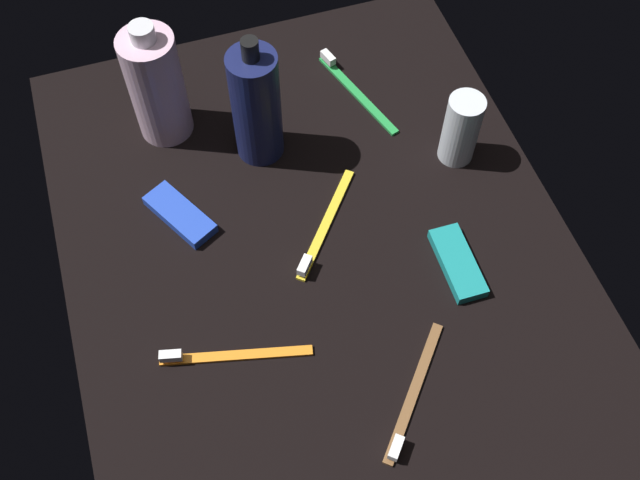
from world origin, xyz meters
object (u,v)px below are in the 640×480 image
toothbrush_orange (227,355)px  toothbrush_green (353,88)px  snack_bar_teal (458,263)px  deodorant_stick (461,129)px  snack_bar_blue (180,214)px  lotion_bottle (256,106)px  bodywash_bottle (156,86)px  toothbrush_yellow (323,229)px  toothbrush_brown (411,399)px

toothbrush_orange → toothbrush_green: (34.99, -28.02, 0.00)cm
toothbrush_orange → snack_bar_teal: toothbrush_orange is taller
deodorant_stick → snack_bar_blue: (1.46, 38.55, -4.65)cm
lotion_bottle → toothbrush_orange: 32.37cm
bodywash_bottle → toothbrush_yellow: size_ratio=1.28×
lotion_bottle → toothbrush_green: size_ratio=1.14×
lotion_bottle → bodywash_bottle: (7.77, 11.63, -0.32)cm
toothbrush_yellow → toothbrush_green: same height
bodywash_bottle → toothbrush_yellow: (-23.48, -15.67, -7.89)cm
snack_bar_teal → toothbrush_brown: bearing=141.6°
bodywash_bottle → toothbrush_orange: (-36.62, 0.56, -7.89)cm
lotion_bottle → toothbrush_yellow: lotion_bottle is taller
deodorant_stick → snack_bar_blue: deodorant_stick is taller
lotion_bottle → toothbrush_yellow: 18.18cm
lotion_bottle → toothbrush_green: 18.87cm
toothbrush_yellow → toothbrush_green: 24.84cm
lotion_bottle → deodorant_stick: 27.29cm
deodorant_stick → toothbrush_orange: 42.60cm
snack_bar_blue → snack_bar_teal: (-17.95, -31.69, 0.00)cm
bodywash_bottle → snack_bar_teal: bodywash_bottle is taller
toothbrush_orange → snack_bar_teal: bearing=-84.5°
lotion_bottle → toothbrush_orange: bearing=157.1°
lotion_bottle → toothbrush_brown: 41.84cm
toothbrush_yellow → snack_bar_blue: toothbrush_yellow is taller
deodorant_stick → snack_bar_teal: 18.45cm
lotion_bottle → toothbrush_brown: size_ratio=1.39×
toothbrush_orange → toothbrush_green: size_ratio=1.01×
deodorant_stick → toothbrush_brown: bearing=148.7°
toothbrush_orange → toothbrush_brown: (-11.66, -18.65, 0.00)cm
bodywash_bottle → toothbrush_green: 28.62cm
deodorant_stick → toothbrush_brown: 36.76cm
lotion_bottle → snack_bar_teal: size_ratio=1.93×
toothbrush_yellow → lotion_bottle: bearing=14.4°
toothbrush_orange → toothbrush_green: 44.83cm
toothbrush_orange → toothbrush_yellow: same height
lotion_bottle → bodywash_bottle: bearing=56.3°
deodorant_stick → snack_bar_blue: 38.85cm
lotion_bottle → bodywash_bottle: 13.99cm
lotion_bottle → deodorant_stick: bearing=-110.3°
bodywash_bottle → toothbrush_green: (-1.62, -27.46, -7.89)cm
toothbrush_brown → toothbrush_green: 47.59cm
toothbrush_brown → toothbrush_green: same height
toothbrush_orange → toothbrush_yellow: size_ratio=1.21×
toothbrush_green → deodorant_stick: bearing=-148.4°
toothbrush_green → snack_bar_teal: size_ratio=1.69×
bodywash_bottle → deodorant_stick: (-17.14, -37.02, -3.10)cm
toothbrush_orange → toothbrush_green: same height
bodywash_bottle → toothbrush_orange: size_ratio=1.05×
lotion_bottle → snack_bar_blue: bearing=121.0°
snack_bar_blue → toothbrush_brown: bearing=-177.6°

